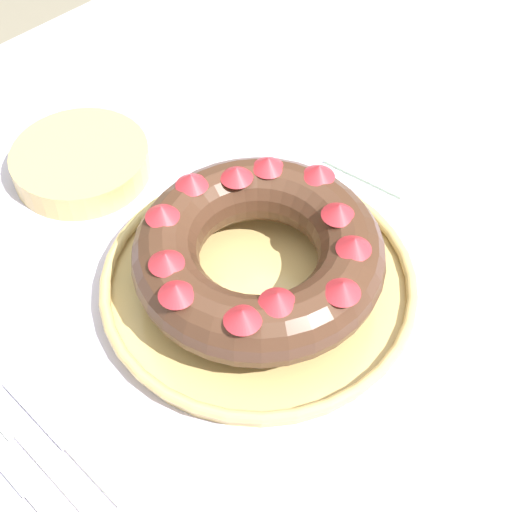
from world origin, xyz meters
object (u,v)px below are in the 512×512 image
object	(u,v)px
serving_knife	(35,493)
cake_knife	(74,445)
fork	(37,452)
napkin	(393,146)
serving_dish	(256,285)
bundt_cake	(256,255)
side_bowl	(81,162)

from	to	relation	value
serving_knife	cake_knife	size ratio (longest dim) A/B	1.25
fork	napkin	size ratio (longest dim) A/B	1.24
serving_dish	napkin	size ratio (longest dim) A/B	2.14
fork	serving_knife	world-z (taller)	serving_knife
bundt_cake	serving_knife	bearing A→B (deg)	-176.89
fork	cake_knife	xyz separation A→B (m)	(0.03, -0.02, 0.00)
fork	side_bowl	bearing A→B (deg)	48.27
serving_knife	side_bowl	bearing A→B (deg)	46.27
bundt_cake	fork	distance (m)	0.27
bundt_cake	fork	size ratio (longest dim) A/B	1.33
bundt_cake	serving_knife	distance (m)	0.29
serving_dish	cake_knife	size ratio (longest dim) A/B	1.92
cake_knife	side_bowl	size ratio (longest dim) A/B	1.04
cake_knife	napkin	world-z (taller)	cake_knife
serving_knife	serving_dish	bearing A→B (deg)	2.29
fork	cake_knife	world-z (taller)	cake_knife
bundt_cake	side_bowl	xyz separation A→B (m)	(-0.01, 0.28, -0.04)
side_bowl	serving_knife	bearing A→B (deg)	-132.91
side_bowl	napkin	xyz separation A→B (m)	(0.30, -0.24, -0.02)
cake_knife	side_bowl	world-z (taller)	side_bowl
fork	cake_knife	size ratio (longest dim) A/B	1.11
side_bowl	fork	bearing A→B (deg)	-133.46
fork	side_bowl	xyz separation A→B (m)	(0.25, 0.26, 0.01)
bundt_cake	side_bowl	distance (m)	0.28
fork	napkin	xyz separation A→B (m)	(0.54, 0.02, -0.00)
cake_knife	side_bowl	bearing A→B (deg)	50.29
fork	napkin	distance (m)	0.55
serving_dish	serving_knife	xyz separation A→B (m)	(-0.28, -0.02, -0.01)
bundt_cake	napkin	distance (m)	0.29
bundt_cake	cake_knife	bearing A→B (deg)	-179.01
serving_dish	cake_knife	bearing A→B (deg)	-179.01
cake_knife	napkin	distance (m)	0.52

